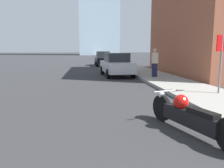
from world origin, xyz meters
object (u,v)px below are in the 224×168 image
(motorcycle, at_px, (189,115))
(parked_car_black, at_px, (103,59))
(stop_sign, at_px, (221,54))
(parked_car_silver, at_px, (116,65))
(pedestrian, at_px, (155,62))

(motorcycle, xyz_separation_m, parked_car_black, (-0.21, 21.54, 0.42))
(motorcycle, height_order, stop_sign, stop_sign)
(motorcycle, height_order, parked_car_black, parked_car_black)
(parked_car_silver, xyz_separation_m, stop_sign, (2.94, -7.41, 0.84))
(parked_car_silver, xyz_separation_m, pedestrian, (2.10, -2.04, 0.25))
(parked_car_silver, height_order, stop_sign, stop_sign)
(parked_car_black, bearing_deg, motorcycle, -90.57)
(parked_car_silver, distance_m, stop_sign, 8.01)
(stop_sign, relative_size, pedestrian, 1.26)
(parked_car_silver, xyz_separation_m, parked_car_black, (-0.15, 10.71, 0.02))
(parked_car_silver, bearing_deg, pedestrian, -48.53)
(parked_car_silver, relative_size, stop_sign, 1.96)
(parked_car_silver, bearing_deg, motorcycle, -94.03)
(parked_car_silver, bearing_deg, stop_sign, -72.72)
(motorcycle, bearing_deg, pedestrian, 60.71)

